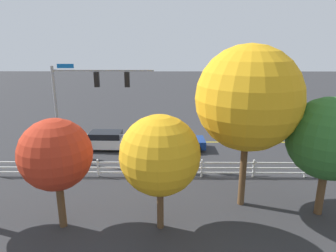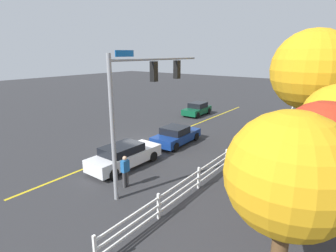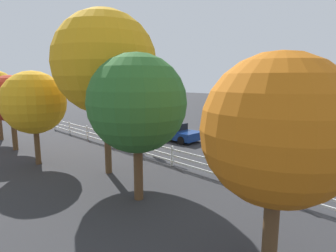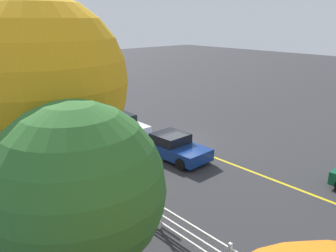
% 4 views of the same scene
% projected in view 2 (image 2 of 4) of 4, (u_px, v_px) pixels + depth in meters
% --- Properties ---
extents(ground_plane, '(120.00, 120.00, 0.00)m').
position_uv_depth(ground_plane, '(145.00, 144.00, 20.35)').
color(ground_plane, '#2D2D30').
extents(lane_center_stripe, '(28.00, 0.16, 0.01)m').
position_uv_depth(lane_center_stripe, '(176.00, 132.00, 23.44)').
color(lane_center_stripe, gold).
rests_on(lane_center_stripe, ground_plane).
extents(signal_assembly, '(6.79, 0.37, 6.81)m').
position_uv_depth(signal_assembly, '(142.00, 94.00, 13.04)').
color(signal_assembly, gray).
rests_on(signal_assembly, ground_plane).
extents(car_0, '(4.37, 2.10, 1.36)m').
position_uv_depth(car_0, '(176.00, 135.00, 20.37)').
color(car_0, navy).
rests_on(car_0, ground_plane).
extents(car_1, '(4.83, 1.91, 1.41)m').
position_uv_depth(car_1, '(124.00, 156.00, 16.24)').
color(car_1, silver).
rests_on(car_1, ground_plane).
extents(car_2, '(3.99, 1.96, 1.38)m').
position_uv_depth(car_2, '(197.00, 109.00, 29.77)').
color(car_2, '#0C4C2D').
rests_on(car_2, ground_plane).
extents(pedestrian, '(0.41, 0.27, 1.69)m').
position_uv_depth(pedestrian, '(125.00, 170.00, 13.69)').
color(pedestrian, '#3F3F42').
rests_on(pedestrian, ground_plane).
extents(white_rail_fence, '(26.10, 0.10, 1.15)m').
position_uv_depth(white_rail_fence, '(246.00, 144.00, 18.65)').
color(white_rail_fence, white).
rests_on(white_rail_fence, ground_plane).
extents(tree_0, '(3.15, 3.15, 5.12)m').
position_uv_depth(tree_0, '(323.00, 145.00, 9.54)').
color(tree_0, brown).
rests_on(tree_0, ground_plane).
extents(tree_2, '(3.87, 3.87, 5.85)m').
position_uv_depth(tree_2, '(332.00, 92.00, 19.60)').
color(tree_2, brown).
rests_on(tree_2, ground_plane).
extents(tree_4, '(2.94, 2.94, 5.53)m').
position_uv_depth(tree_4, '(289.00, 176.00, 6.07)').
color(tree_4, brown).
rests_on(tree_4, ground_plane).
extents(tree_5, '(5.09, 5.09, 8.17)m').
position_uv_depth(tree_5, '(313.00, 70.00, 16.83)').
color(tree_5, brown).
rests_on(tree_5, ground_plane).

